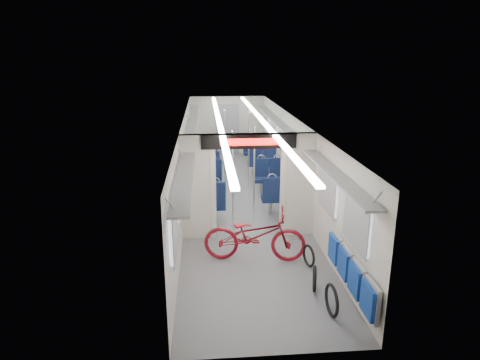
{
  "coord_description": "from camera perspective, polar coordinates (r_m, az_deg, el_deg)",
  "views": [
    {
      "loc": [
        -0.92,
        -10.8,
        3.93
      ],
      "look_at": [
        -0.14,
        -1.54,
        1.15
      ],
      "focal_mm": 32.0,
      "sensor_mm": 36.0,
      "label": 1
    }
  ],
  "objects": [
    {
      "name": "carriage",
      "position": [
        10.85,
        0.18,
        3.7
      ],
      "size": [
        12.0,
        12.02,
        2.31
      ],
      "color": "#515456",
      "rests_on": "ground"
    },
    {
      "name": "bicycle",
      "position": [
        8.38,
        1.97,
        -7.35
      ],
      "size": [
        2.07,
        0.98,
        1.04
      ],
      "primitive_type": "imported",
      "rotation": [
        0.0,
        0.0,
        1.42
      ],
      "color": "maroon",
      "rests_on": "ground"
    },
    {
      "name": "flip_bench",
      "position": [
        7.19,
        14.54,
        -11.73
      ],
      "size": [
        0.12,
        2.14,
        0.55
      ],
      "color": "gray",
      "rests_on": "carriage"
    },
    {
      "name": "bike_hoop_a",
      "position": [
        7.0,
        12.1,
        -15.58
      ],
      "size": [
        0.09,
        0.53,
        0.53
      ],
      "primitive_type": "torus",
      "rotation": [
        1.57,
        0.0,
        1.64
      ],
      "color": "black",
      "rests_on": "ground"
    },
    {
      "name": "bike_hoop_b",
      "position": [
        7.6,
        9.89,
        -12.99
      ],
      "size": [
        0.15,
        0.46,
        0.46
      ],
      "primitive_type": "torus",
      "rotation": [
        1.57,
        0.0,
        1.34
      ],
      "color": "black",
      "rests_on": "ground"
    },
    {
      "name": "bike_hoop_c",
      "position": [
        8.37,
        9.15,
        -10.09
      ],
      "size": [
        0.16,
        0.44,
        0.44
      ],
      "primitive_type": "torus",
      "rotation": [
        1.57,
        0.0,
        1.83
      ],
      "color": "black",
      "rests_on": "ground"
    },
    {
      "name": "seat_bay_near_left",
      "position": [
        11.1,
        -4.66,
        -1.02
      ],
      "size": [
        0.96,
        2.29,
        1.17
      ],
      "color": "#0C1636",
      "rests_on": "ground"
    },
    {
      "name": "seat_bay_near_right",
      "position": [
        11.57,
        4.63,
        -0.41
      ],
      "size": [
        0.92,
        2.1,
        1.11
      ],
      "color": "#0C1636",
      "rests_on": "ground"
    },
    {
      "name": "seat_bay_far_left",
      "position": [
        14.33,
        -4.73,
        2.96
      ],
      "size": [
        0.93,
        2.15,
        1.12
      ],
      "color": "#0C1636",
      "rests_on": "ground"
    },
    {
      "name": "seat_bay_far_right",
      "position": [
        14.87,
        2.5,
        3.43
      ],
      "size": [
        0.9,
        2.01,
        1.08
      ],
      "color": "#0C1636",
      "rests_on": "ground"
    },
    {
      "name": "stanchion_near_left",
      "position": [
        9.63,
        -0.95,
        -0.14
      ],
      "size": [
        0.04,
        0.04,
        2.3
      ],
      "primitive_type": "cylinder",
      "color": "silver",
      "rests_on": "ground"
    },
    {
      "name": "stanchion_near_right",
      "position": [
        10.09,
        1.89,
        0.64
      ],
      "size": [
        0.04,
        0.04,
        2.3
      ],
      "primitive_type": "cylinder",
      "color": "silver",
      "rests_on": "ground"
    },
    {
      "name": "stanchion_far_left",
      "position": [
        13.16,
        -1.99,
        4.44
      ],
      "size": [
        0.04,
        0.04,
        2.3
      ],
      "primitive_type": "cylinder",
      "color": "silver",
      "rests_on": "ground"
    },
    {
      "name": "stanchion_far_right",
      "position": [
        12.68,
        1.16,
        3.97
      ],
      "size": [
        0.04,
        0.04,
        2.3
      ],
      "primitive_type": "cylinder",
      "color": "silver",
      "rests_on": "ground"
    }
  ]
}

